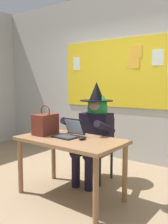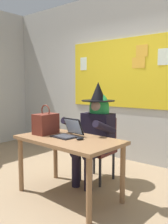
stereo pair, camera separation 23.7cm
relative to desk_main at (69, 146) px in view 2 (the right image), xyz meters
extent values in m
plane|color=#937A5B|center=(-0.20, -0.04, -0.62)|extent=(24.00, 24.00, 0.00)
cube|color=#B2B2AD|center=(-0.20, 1.78, 0.87)|extent=(5.89, 0.10, 2.99)
cube|color=yellow|center=(-0.20, 1.72, 0.93)|extent=(2.40, 0.02, 1.20)
cube|color=white|center=(0.45, 1.71, 1.16)|extent=(0.19, 0.01, 0.26)
cube|color=white|center=(-1.17, 1.71, 1.13)|extent=(0.16, 0.01, 0.25)
cube|color=gold|center=(0.07, 1.71, 1.28)|extent=(0.21, 0.01, 0.20)
cube|color=gold|center=(0.01, 1.71, 1.09)|extent=(0.24, 0.01, 0.18)
cube|color=#8E6642|center=(0.00, 0.00, 0.08)|extent=(1.30, 0.76, 0.04)
cylinder|color=#8E6642|center=(-0.59, -0.26, -0.28)|extent=(0.06, 0.06, 0.68)
cylinder|color=#8E6642|center=(0.56, -0.32, -0.28)|extent=(0.06, 0.06, 0.68)
cylinder|color=#8E6642|center=(-0.56, 0.32, -0.28)|extent=(0.06, 0.06, 0.68)
cylinder|color=#8E6642|center=(0.59, 0.26, -0.28)|extent=(0.06, 0.06, 0.68)
cube|color=#4C1E19|center=(-0.05, 0.63, -0.21)|extent=(0.43, 0.43, 0.04)
cube|color=#4C1E19|center=(-0.05, 0.82, 0.04)|extent=(0.38, 0.05, 0.45)
cylinder|color=#262628|center=(0.13, 0.47, -0.43)|extent=(0.04, 0.04, 0.39)
cylinder|color=#262628|center=(-0.21, 0.46, -0.43)|extent=(0.04, 0.04, 0.39)
cylinder|color=#262628|center=(0.12, 0.81, -0.43)|extent=(0.04, 0.04, 0.39)
cylinder|color=#262628|center=(-0.22, 0.80, -0.43)|extent=(0.04, 0.04, 0.39)
cylinder|color=black|center=(0.08, 0.28, -0.41)|extent=(0.11, 0.11, 0.43)
cylinder|color=black|center=(-0.12, 0.27, -0.41)|extent=(0.11, 0.11, 0.43)
cylinder|color=black|center=(0.07, 0.45, -0.16)|extent=(0.17, 0.43, 0.15)
cylinder|color=black|center=(-0.13, 0.44, -0.16)|extent=(0.17, 0.43, 0.15)
cube|color=black|center=(-0.05, 0.65, 0.07)|extent=(0.43, 0.28, 0.52)
cylinder|color=black|center=(0.22, 0.44, 0.19)|extent=(0.12, 0.47, 0.24)
cylinder|color=black|center=(-0.28, 0.41, 0.19)|extent=(0.12, 0.47, 0.24)
sphere|color=#D1A889|center=(-0.05, 0.65, 0.43)|extent=(0.20, 0.20, 0.20)
ellipsoid|color=green|center=(-0.05, 0.68, 0.39)|extent=(0.31, 0.24, 0.44)
cylinder|color=black|center=(-0.05, 0.65, 0.51)|extent=(0.46, 0.46, 0.01)
cone|color=black|center=(-0.05, 0.65, 0.64)|extent=(0.21, 0.21, 0.26)
cube|color=black|center=(-0.08, 0.01, 0.10)|extent=(0.31, 0.25, 0.01)
cube|color=#333338|center=(-0.08, 0.01, 0.11)|extent=(0.25, 0.18, 0.00)
cube|color=black|center=(-0.06, 0.16, 0.21)|extent=(0.29, 0.12, 0.21)
cube|color=#99B7E0|center=(-0.06, 0.15, 0.21)|extent=(0.26, 0.10, 0.18)
ellipsoid|color=black|center=(0.16, 0.02, 0.11)|extent=(0.08, 0.11, 0.03)
cube|color=maroon|center=(-0.40, 0.00, 0.23)|extent=(0.20, 0.30, 0.26)
torus|color=maroon|center=(-0.40, 0.00, 0.40)|extent=(0.16, 0.02, 0.16)
camera|label=1|loc=(1.76, -2.24, 0.73)|focal=39.44mm
camera|label=2|loc=(1.95, -2.10, 0.73)|focal=39.44mm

